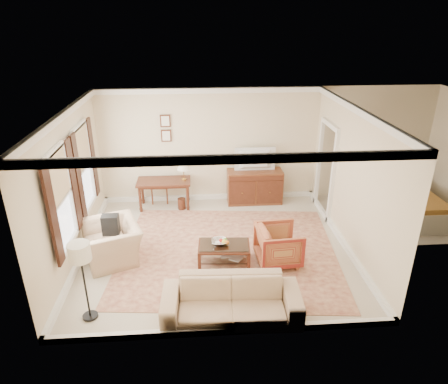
{
  "coord_description": "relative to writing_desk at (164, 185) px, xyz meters",
  "views": [
    {
      "loc": [
        -0.36,
        -7.15,
        4.48
      ],
      "look_at": [
        0.2,
        0.3,
        1.15
      ],
      "focal_mm": 32.0,
      "sensor_mm": 36.0,
      "label": 1
    }
  ],
  "objects": [
    {
      "name": "sideboard",
      "position": [
        2.3,
        0.13,
        -0.18
      ],
      "size": [
        1.4,
        0.54,
        0.86
      ],
      "primitive_type": "cube",
      "color": "brown",
      "rests_on": "room_shell"
    },
    {
      "name": "sofa",
      "position": [
        1.31,
        -4.15,
        -0.18
      ],
      "size": [
        2.24,
        0.75,
        0.86
      ],
      "primitive_type": "imported",
      "rotation": [
        0.0,
        0.0,
        -0.05
      ],
      "color": "tan",
      "rests_on": "room_shell"
    },
    {
      "name": "annex_bedroom",
      "position": [
        5.66,
        -0.92,
        -0.27
      ],
      "size": [
        3.0,
        2.7,
        2.9
      ],
      "color": "beige",
      "rests_on": "ground"
    },
    {
      "name": "doorway",
      "position": [
        3.88,
        -0.57,
        0.47
      ],
      "size": [
        0.1,
        1.12,
        2.25
      ],
      "primitive_type": null,
      "color": "white",
      "rests_on": "room_shell"
    },
    {
      "name": "club_armchair",
      "position": [
        -0.88,
        -2.29,
        -0.1
      ],
      "size": [
        1.12,
        1.35,
        1.01
      ],
      "primitive_type": "imported",
      "rotation": [
        0.0,
        0.0,
        -1.2
      ],
      "color": "tan",
      "rests_on": "room_shell"
    },
    {
      "name": "tv",
      "position": [
        2.3,
        0.11,
        0.74
      ],
      "size": [
        0.98,
        0.56,
        0.13
      ],
      "primitive_type": "imported",
      "rotation": [
        0.0,
        0.0,
        3.14
      ],
      "color": "black",
      "rests_on": "sideboard"
    },
    {
      "name": "floor_lamp",
      "position": [
        -0.97,
        -4.0,
        0.53
      ],
      "size": [
        0.34,
        0.34,
        1.38
      ],
      "color": "black",
      "rests_on": "room_shell"
    },
    {
      "name": "window_front",
      "position": [
        -1.53,
        -2.77,
        0.94
      ],
      "size": [
        0.12,
        1.56,
        1.8
      ],
      "primitive_type": null,
      "color": "#CCB284",
      "rests_on": "room_shell"
    },
    {
      "name": "fruit_bowl",
      "position": [
        1.21,
        -2.58,
        -0.14
      ],
      "size": [
        0.42,
        0.42,
        0.1
      ],
      "primitive_type": "imported",
      "color": "silver",
      "rests_on": "coffee_table"
    },
    {
      "name": "coffee_table",
      "position": [
        1.3,
        -2.62,
        -0.29
      ],
      "size": [
        1.03,
        0.65,
        0.42
      ],
      "rotation": [
        0.0,
        0.0,
        -0.07
      ],
      "color": "#4E2416",
      "rests_on": "room_shell"
    },
    {
      "name": "book_a",
      "position": [
        1.24,
        -2.56,
        -0.44
      ],
      "size": [
        0.28,
        0.04,
        0.38
      ],
      "primitive_type": "imported",
      "rotation": [
        0.0,
        0.0,
        0.0
      ],
      "color": "brown",
      "rests_on": "coffee_table"
    },
    {
      "name": "book_b",
      "position": [
        1.46,
        -2.63,
        -0.45
      ],
      "size": [
        0.25,
        0.18,
        0.38
      ],
      "primitive_type": "imported",
      "rotation": [
        0.0,
        0.0,
        -0.59
      ],
      "color": "brown",
      "rests_on": "coffee_table"
    },
    {
      "name": "backpack",
      "position": [
        -0.89,
        -2.23,
        0.15
      ],
      "size": [
        0.37,
        0.39,
        0.4
      ],
      "primitive_type": "cube",
      "rotation": [
        0.0,
        0.0,
        -0.9
      ],
      "color": "black",
      "rests_on": "club_armchair"
    },
    {
      "name": "desk_lamp",
      "position": [
        0.5,
        0.0,
        0.36
      ],
      "size": [
        0.32,
        0.32,
        0.5
      ],
      "primitive_type": null,
      "color": "silver",
      "rests_on": "writing_desk"
    },
    {
      "name": "rug",
      "position": [
        1.42,
        -2.24,
        -0.6
      ],
      "size": [
        4.7,
        4.14,
        0.01
      ],
      "primitive_type": "cube",
      "rotation": [
        0.0,
        0.0,
        -0.1
      ],
      "color": "maroon",
      "rests_on": "room_shell"
    },
    {
      "name": "writing_desk",
      "position": [
        0.0,
        0.0,
        0.0
      ],
      "size": [
        1.32,
        0.66,
        0.72
      ],
      "color": "#4E2416",
      "rests_on": "room_shell"
    },
    {
      "name": "window_rear",
      "position": [
        -1.53,
        -1.17,
        0.94
      ],
      "size": [
        0.12,
        1.56,
        1.8
      ],
      "primitive_type": null,
      "color": "#CCB284",
      "rests_on": "room_shell"
    },
    {
      "name": "striped_armchair",
      "position": [
        2.37,
        -2.66,
        -0.19
      ],
      "size": [
        0.82,
        0.87,
        0.84
      ],
      "primitive_type": "imported",
      "rotation": [
        0.0,
        0.0,
        1.64
      ],
      "color": "maroon",
      "rests_on": "room_shell"
    },
    {
      "name": "desk_chair",
      "position": [
        -0.14,
        0.35,
        -0.08
      ],
      "size": [
        0.53,
        0.53,
        1.05
      ],
      "primitive_type": null,
      "rotation": [
        0.0,
        0.0,
        0.21
      ],
      "color": "brown",
      "rests_on": "room_shell"
    },
    {
      "name": "framed_prints",
      "position": [
        0.1,
        0.4,
        1.33
      ],
      "size": [
        0.25,
        0.04,
        0.68
      ],
      "primitive_type": null,
      "color": "#4E2416",
      "rests_on": "room_shell"
    },
    {
      "name": "room_shell",
      "position": [
        1.17,
        -2.07,
        1.86
      ],
      "size": [
        5.51,
        5.01,
        2.91
      ],
      "color": "beige",
      "rests_on": "ground"
    }
  ]
}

